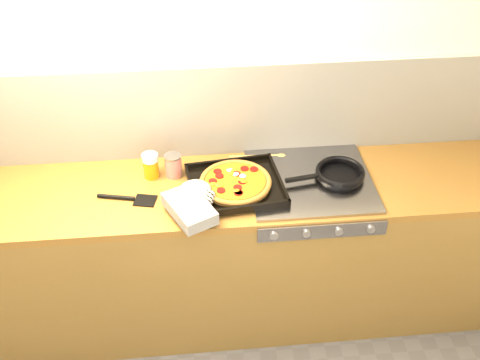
{
  "coord_description": "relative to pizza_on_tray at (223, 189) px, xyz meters",
  "views": [
    {
      "loc": [
        -0.11,
        -1.05,
        2.59
      ],
      "look_at": [
        0.1,
        1.08,
        0.95
      ],
      "focal_mm": 42.0,
      "sensor_mm": 36.0,
      "label": 1
    }
  ],
  "objects": [
    {
      "name": "room_shell",
      "position": [
        -0.01,
        0.36,
        0.2
      ],
      "size": [
        3.2,
        3.2,
        3.2
      ],
      "color": "white",
      "rests_on": "ground"
    },
    {
      "name": "counter_run",
      "position": [
        -0.01,
        0.08,
        -0.5
      ],
      "size": [
        3.2,
        0.62,
        0.9
      ],
      "color": "brown",
      "rests_on": "ground"
    },
    {
      "name": "stovetop",
      "position": [
        0.44,
        0.08,
        -0.04
      ],
      "size": [
        0.6,
        0.56,
        0.02
      ],
      "primitive_type": "cube",
      "color": "gray",
      "rests_on": "counter_run"
    },
    {
      "name": "pizza_on_tray",
      "position": [
        0.0,
        0.0,
        0.0
      ],
      "size": [
        0.6,
        0.56,
        0.08
      ],
      "color": "black",
      "rests_on": "stovetop"
    },
    {
      "name": "frying_pan",
      "position": [
        0.58,
        0.08,
        -0.01
      ],
      "size": [
        0.42,
        0.28,
        0.04
      ],
      "color": "black",
      "rests_on": "stovetop"
    },
    {
      "name": "tomato_can",
      "position": [
        -0.23,
        0.19,
        0.01
      ],
      "size": [
        0.1,
        0.1,
        0.12
      ],
      "color": "#A10D13",
      "rests_on": "counter_run"
    },
    {
      "name": "juice_glass",
      "position": [
        -0.34,
        0.19,
        0.02
      ],
      "size": [
        0.1,
        0.1,
        0.13
      ],
      "color": "orange",
      "rests_on": "counter_run"
    },
    {
      "name": "wooden_spoon",
      "position": [
        0.24,
        0.3,
        -0.04
      ],
      "size": [
        0.3,
        0.05,
        0.02
      ],
      "color": "#A68446",
      "rests_on": "counter_run"
    },
    {
      "name": "black_spatula",
      "position": [
        -0.45,
        0.02,
        -0.04
      ],
      "size": [
        0.29,
        0.11,
        0.02
      ],
      "color": "black",
      "rests_on": "counter_run"
    }
  ]
}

